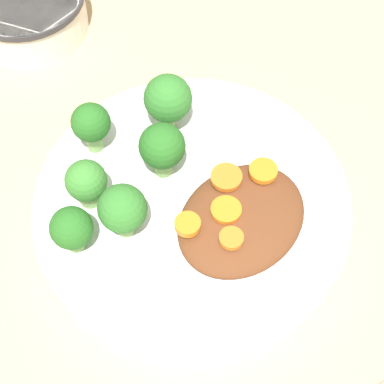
% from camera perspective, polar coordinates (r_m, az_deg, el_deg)
% --- Properties ---
extents(ground_plane, '(4.00, 4.00, 0.00)m').
position_cam_1_polar(ground_plane, '(0.56, -0.00, -1.99)').
color(ground_plane, tan).
extents(plate, '(0.27, 0.27, 0.03)m').
position_cam_1_polar(plate, '(0.54, -0.00, -1.23)').
color(plate, white).
rests_on(plate, ground_plane).
extents(dip_bowl, '(0.12, 0.12, 0.05)m').
position_cam_1_polar(dip_bowl, '(0.70, -14.50, 15.52)').
color(dip_bowl, white).
rests_on(dip_bowl, ground_plane).
extents(stew_mound, '(0.11, 0.09, 0.03)m').
position_cam_1_polar(stew_mound, '(0.51, 4.41, -2.44)').
color(stew_mound, brown).
rests_on(stew_mound, plate).
extents(broccoli_floret_0, '(0.04, 0.04, 0.06)m').
position_cam_1_polar(broccoli_floret_0, '(0.53, -2.67, 3.96)').
color(broccoli_floret_0, '#759E51').
rests_on(broccoli_floret_0, plate).
extents(broccoli_floret_1, '(0.04, 0.04, 0.06)m').
position_cam_1_polar(broccoli_floret_1, '(0.55, -2.15, 8.24)').
color(broccoli_floret_1, '#7FA85B').
rests_on(broccoli_floret_1, plate).
extents(broccoli_floret_2, '(0.03, 0.03, 0.05)m').
position_cam_1_polar(broccoli_floret_2, '(0.55, -8.95, 5.96)').
color(broccoli_floret_2, '#7FA85B').
rests_on(broccoli_floret_2, plate).
extents(broccoli_floret_3, '(0.04, 0.04, 0.05)m').
position_cam_1_polar(broccoli_floret_3, '(0.50, -6.19, -1.57)').
color(broccoli_floret_3, '#7FA85B').
rests_on(broccoli_floret_3, plate).
extents(broccoli_floret_4, '(0.03, 0.03, 0.05)m').
position_cam_1_polar(broccoli_floret_4, '(0.52, -9.37, 0.84)').
color(broccoli_floret_4, '#7FA85B').
rests_on(broccoli_floret_4, plate).
extents(broccoli_floret_5, '(0.03, 0.03, 0.05)m').
position_cam_1_polar(broccoli_floret_5, '(0.50, -10.65, -3.26)').
color(broccoli_floret_5, '#759E51').
rests_on(broccoli_floret_5, plate).
extents(carrot_slice_0, '(0.02, 0.02, 0.01)m').
position_cam_1_polar(carrot_slice_0, '(0.52, 6.35, 1.88)').
color(carrot_slice_0, orange).
rests_on(carrot_slice_0, stew_mound).
extents(carrot_slice_1, '(0.02, 0.02, 0.01)m').
position_cam_1_polar(carrot_slice_1, '(0.49, -0.39, -2.90)').
color(carrot_slice_1, orange).
rests_on(carrot_slice_1, stew_mound).
extents(carrot_slice_2, '(0.02, 0.02, 0.00)m').
position_cam_1_polar(carrot_slice_2, '(0.49, 3.51, -4.13)').
color(carrot_slice_2, orange).
rests_on(carrot_slice_2, stew_mound).
extents(carrot_slice_3, '(0.02, 0.02, 0.00)m').
position_cam_1_polar(carrot_slice_3, '(0.50, 3.09, -1.56)').
color(carrot_slice_3, orange).
rests_on(carrot_slice_3, stew_mound).
extents(carrot_slice_4, '(0.03, 0.03, 0.01)m').
position_cam_1_polar(carrot_slice_4, '(0.52, 3.07, 1.31)').
color(carrot_slice_4, orange).
rests_on(carrot_slice_4, stew_mound).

